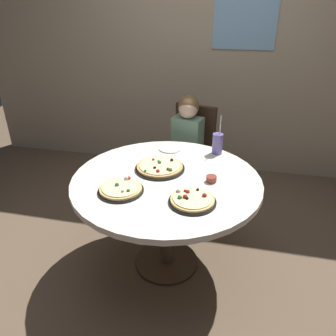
% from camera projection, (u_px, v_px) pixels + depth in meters
% --- Properties ---
extents(ground_plane, '(8.00, 8.00, 0.00)m').
position_uv_depth(ground_plane, '(167.00, 262.00, 2.53)').
color(ground_plane, brown).
extents(wall_with_window, '(5.20, 0.14, 2.90)m').
position_uv_depth(wall_with_window, '(204.00, 38.00, 3.40)').
color(wall_with_window, tan).
rests_on(wall_with_window, ground_plane).
extents(dining_table, '(1.27, 1.27, 0.75)m').
position_uv_depth(dining_table, '(166.00, 190.00, 2.22)').
color(dining_table, silver).
rests_on(dining_table, ground_plane).
extents(chair_wooden, '(0.49, 0.49, 0.95)m').
position_uv_depth(chair_wooden, '(191.00, 150.00, 3.12)').
color(chair_wooden, '#382619').
rests_on(chair_wooden, ground_plane).
extents(diner_child, '(0.33, 0.43, 1.08)m').
position_uv_depth(diner_child, '(184.00, 162.00, 2.99)').
color(diner_child, '#3F4766').
rests_on(diner_child, ground_plane).
extents(pizza_veggie, '(0.29, 0.29, 0.05)m').
position_uv_depth(pizza_veggie, '(121.00, 189.00, 2.02)').
color(pizza_veggie, black).
rests_on(pizza_veggie, dining_table).
extents(pizza_cheese, '(0.28, 0.28, 0.05)m').
position_uv_depth(pizza_cheese, '(192.00, 200.00, 1.91)').
color(pizza_cheese, black).
rests_on(pizza_cheese, dining_table).
extents(pizza_pepperoni, '(0.35, 0.35, 0.05)m').
position_uv_depth(pizza_pepperoni, '(160.00, 167.00, 2.29)').
color(pizza_pepperoni, black).
rests_on(pizza_pepperoni, dining_table).
extents(soda_cup, '(0.08, 0.08, 0.31)m').
position_uv_depth(soda_cup, '(217.00, 144.00, 2.50)').
color(soda_cup, '#6659A5').
rests_on(soda_cup, dining_table).
extents(sauce_bowl, '(0.07, 0.07, 0.04)m').
position_uv_depth(sauce_bowl, '(211.00, 179.00, 2.13)').
color(sauce_bowl, brown).
rests_on(sauce_bowl, dining_table).
extents(plate_small, '(0.18, 0.18, 0.01)m').
position_uv_depth(plate_small, '(170.00, 149.00, 2.60)').
color(plate_small, white).
rests_on(plate_small, dining_table).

